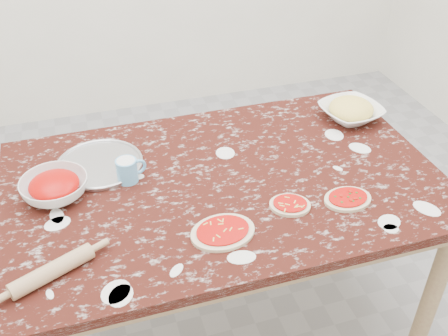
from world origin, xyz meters
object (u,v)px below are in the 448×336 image
at_px(worktable, 224,196).
at_px(flour_mug, 128,170).
at_px(sauce_bowl, 55,188).
at_px(pizza_tray, 100,165).
at_px(rolling_pin, 52,271).
at_px(cheese_bowl, 351,112).

xyz_separation_m(worktable, flour_mug, (-0.34, 0.10, 0.13)).
bearing_deg(worktable, sauce_bowl, 172.44).
height_order(pizza_tray, rolling_pin, rolling_pin).
relative_size(pizza_tray, cheese_bowl, 1.26).
bearing_deg(sauce_bowl, cheese_bowl, 7.98).
height_order(flour_mug, rolling_pin, flour_mug).
xyz_separation_m(worktable, sauce_bowl, (-0.60, 0.08, 0.12)).
bearing_deg(pizza_tray, rolling_pin, -110.12).
height_order(worktable, cheese_bowl, cheese_bowl).
distance_m(pizza_tray, sauce_bowl, 0.22).
bearing_deg(flour_mug, rolling_pin, -125.24).
relative_size(cheese_bowl, flour_mug, 2.23).
bearing_deg(worktable, pizza_tray, 153.01).
distance_m(cheese_bowl, flour_mug, 1.01).
bearing_deg(flour_mug, pizza_tray, 127.43).
xyz_separation_m(sauce_bowl, flour_mug, (0.26, 0.02, 0.01)).
height_order(sauce_bowl, rolling_pin, sauce_bowl).
xyz_separation_m(pizza_tray, sauce_bowl, (-0.17, -0.14, 0.03)).
bearing_deg(cheese_bowl, rolling_pin, -156.27).
height_order(pizza_tray, cheese_bowl, cheese_bowl).
relative_size(worktable, pizza_tray, 4.97).
relative_size(pizza_tray, rolling_pin, 1.26).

